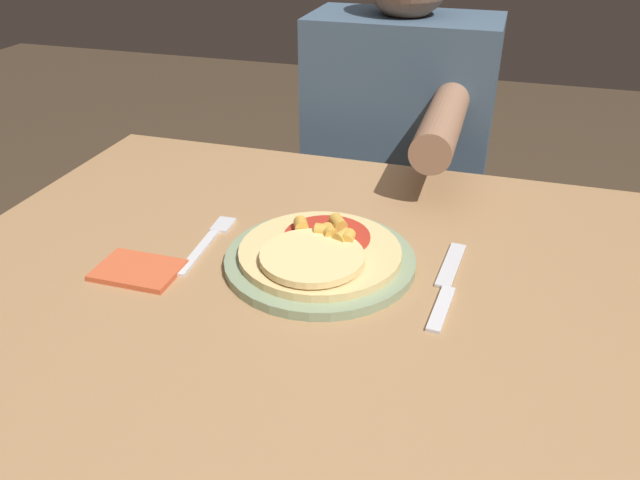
{
  "coord_description": "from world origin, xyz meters",
  "views": [
    {
      "loc": [
        0.21,
        -0.68,
        1.25
      ],
      "look_at": [
        -0.01,
        0.05,
        0.81
      ],
      "focal_mm": 35.0,
      "sensor_mm": 36.0,
      "label": 1
    }
  ],
  "objects_px": {
    "pizza": "(319,251)",
    "person_diner": "(397,160)",
    "fork": "(209,240)",
    "knife": "(446,285)",
    "dining_table": "(318,351)",
    "plate": "(320,260)"
  },
  "relations": [
    {
      "from": "pizza",
      "to": "person_diner",
      "type": "relative_size",
      "value": 0.2
    },
    {
      "from": "pizza",
      "to": "fork",
      "type": "height_order",
      "value": "pizza"
    },
    {
      "from": "fork",
      "to": "knife",
      "type": "bearing_deg",
      "value": -2.8
    },
    {
      "from": "dining_table",
      "to": "plate",
      "type": "relative_size",
      "value": 4.1
    },
    {
      "from": "knife",
      "to": "plate",
      "type": "bearing_deg",
      "value": 178.36
    },
    {
      "from": "dining_table",
      "to": "fork",
      "type": "distance_m",
      "value": 0.23
    },
    {
      "from": "dining_table",
      "to": "fork",
      "type": "bearing_deg",
      "value": 163.13
    },
    {
      "from": "dining_table",
      "to": "pizza",
      "type": "xyz_separation_m",
      "value": [
        -0.01,
        0.04,
        0.14
      ]
    },
    {
      "from": "fork",
      "to": "dining_table",
      "type": "bearing_deg",
      "value": -16.87
    },
    {
      "from": "dining_table",
      "to": "plate",
      "type": "xyz_separation_m",
      "value": [
        -0.01,
        0.05,
        0.13
      ]
    },
    {
      "from": "plate",
      "to": "pizza",
      "type": "bearing_deg",
      "value": -84.94
    },
    {
      "from": "dining_table",
      "to": "plate",
      "type": "distance_m",
      "value": 0.13
    },
    {
      "from": "pizza",
      "to": "knife",
      "type": "bearing_deg",
      "value": -0.31
    },
    {
      "from": "pizza",
      "to": "plate",
      "type": "bearing_deg",
      "value": 95.06
    },
    {
      "from": "dining_table",
      "to": "fork",
      "type": "xyz_separation_m",
      "value": [
        -0.19,
        0.06,
        0.12
      ]
    },
    {
      "from": "fork",
      "to": "person_diner",
      "type": "bearing_deg",
      "value": 73.17
    },
    {
      "from": "plate",
      "to": "fork",
      "type": "bearing_deg",
      "value": 176.04
    },
    {
      "from": "person_diner",
      "to": "fork",
      "type": "bearing_deg",
      "value": -106.83
    },
    {
      "from": "person_diner",
      "to": "pizza",
      "type": "bearing_deg",
      "value": -90.11
    },
    {
      "from": "plate",
      "to": "person_diner",
      "type": "relative_size",
      "value": 0.23
    },
    {
      "from": "dining_table",
      "to": "knife",
      "type": "bearing_deg",
      "value": 13.34
    },
    {
      "from": "plate",
      "to": "knife",
      "type": "relative_size",
      "value": 1.23
    }
  ]
}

